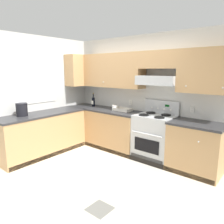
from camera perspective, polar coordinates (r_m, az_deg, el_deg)
ground_plane at (r=4.12m, az=-7.77°, el=-15.08°), size 7.04×7.04×0.00m
floor_accent_tile at (r=3.12m, az=-3.32°, el=-24.40°), size 0.30×0.30×0.01m
wall_back at (r=4.65m, az=9.29°, el=6.91°), size 4.68×0.57×2.55m
wall_left at (r=5.13m, az=-18.49°, el=5.35°), size 0.47×4.00×2.55m
counter_back_run at (r=4.75m, az=4.22°, el=-5.52°), size 3.60×0.65×0.91m
counter_left_run at (r=4.88m, az=-17.96°, el=-5.57°), size 0.63×1.91×0.91m
stove at (r=4.43m, az=11.18°, el=-6.60°), size 0.76×0.62×1.20m
wine_bottle at (r=5.38m, az=-5.00°, el=2.90°), size 0.08×0.08×0.34m
bowl at (r=4.78m, az=2.85°, el=0.55°), size 0.40×0.22×0.07m
bucket at (r=4.60m, az=-22.96°, el=0.66°), size 0.23×0.23×0.26m
paper_towel_roll at (r=4.85m, az=0.69°, el=1.14°), size 0.11×0.11×0.12m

